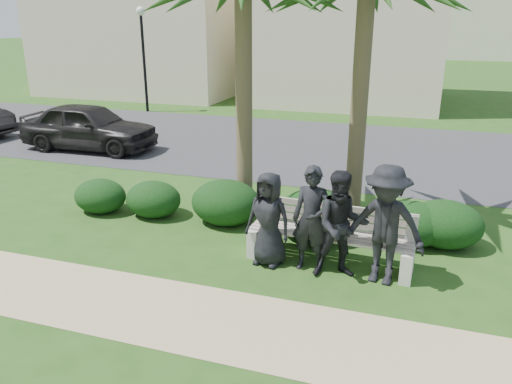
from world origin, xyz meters
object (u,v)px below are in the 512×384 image
street_lamp (143,41)px  park_bench (330,239)px  man_a (269,219)px  man_b (312,219)px  car_a (89,127)px  man_c (341,225)px  man_d (385,225)px

street_lamp → park_bench: street_lamp is taller
park_bench → man_a: (-0.95, -0.32, 0.36)m
street_lamp → man_a: 15.19m
man_b → car_a: bearing=148.7°
man_c → car_a: size_ratio=0.41×
man_a → man_b: 0.71m
park_bench → man_d: bearing=-20.1°
man_d → car_a: 10.78m
man_c → man_d: size_ratio=0.92×
man_a → man_b: (0.70, 0.02, 0.08)m
street_lamp → man_d: 16.35m
man_a → man_d: size_ratio=0.84×
man_d → car_a: man_d is taller
park_bench → man_a: size_ratio=1.73×
street_lamp → car_a: (1.69, -6.42, -2.23)m
man_b → car_a: man_b is taller
street_lamp → man_d: bearing=-47.8°
man_b → man_c: man_b is taller
park_bench → man_c: 0.62m
park_bench → man_b: (-0.25, -0.30, 0.44)m
man_a → man_c: (1.17, -0.06, 0.07)m
man_d → car_a: (-9.21, 5.60, -0.22)m
man_b → car_a: size_ratio=0.41×
man_c → car_a: 10.24m
street_lamp → man_d: street_lamp is taller
park_bench → car_a: bearing=150.9°
car_a → man_a: bearing=-128.3°
man_b → man_d: (1.11, -0.07, 0.07)m
street_lamp → park_bench: bearing=-49.2°
man_a → man_d: 1.82m
street_lamp → park_bench: (10.04, -11.65, -2.52)m
man_b → man_c: size_ratio=1.00×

